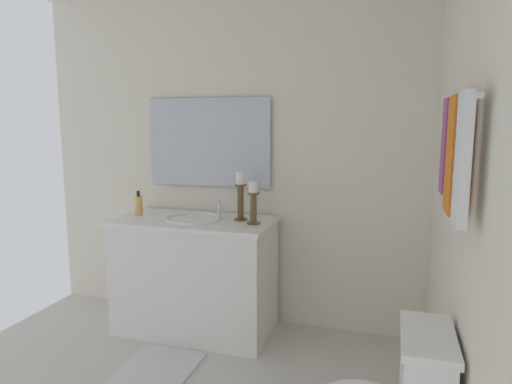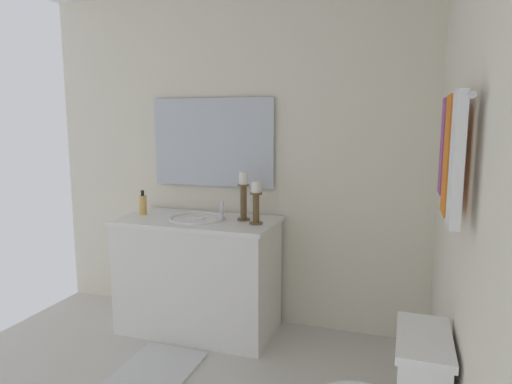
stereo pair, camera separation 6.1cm
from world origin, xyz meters
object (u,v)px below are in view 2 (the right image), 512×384
Objects in this scene: towel_bar at (459,100)px; towel_near_vanity at (445,146)px; candle_holder_tall at (256,202)px; bath_mat at (155,372)px; sink_basin at (198,224)px; mirror at (212,142)px; candle_holder_short at (244,195)px; towel_center at (450,155)px; vanity_cabinet at (198,275)px; towel_near_corner at (457,160)px; soap_bottle at (143,204)px.

towel_near_vanity is (-0.23, -0.02, -0.17)m from towel_bar.
candle_holder_tall is 0.48× the size of bath_mat.
mirror is at bearing -179.80° from sink_basin.
towel_center reaches higher than candle_holder_short.
vanity_cabinet is at bearing -126.44° from towel_center.
sink_basin is 2.13m from towel_near_corner.
sink_basin is at bearing -131.70° from towel_near_corner.
towel_bar is 1.71× the size of towel_near_corner.
towel_near_corner is at bearing -4.43° from towel_bar.
towel_near_vanity is 0.92× the size of towel_near_corner.
bath_mat is at bearing -100.03° from towel_near_vanity.
candle_holder_tall is 0.41× the size of towel_bar.
towel_bar is at bearing 47.67° from mirror.
candle_holder_tall is 1.22m from bath_mat.
sink_basin reaches higher than vanity_cabinet.
sink_basin is 0.58× the size of towel_bar.
mirror is at bearing -132.66° from towel_center.
mirror is at bearing 180.00° from bath_mat.
vanity_cabinet is at bearing -120.38° from towel_near_vanity.
mirror is 5.32× the size of soap_bottle.
towel_near_corner is 0.68× the size of bath_mat.
towel_near_vanity and towel_center have the same top height.
towel_bar reaches higher than sink_basin.
towel_center is at bearing 180.00° from towel_near_corner.
mirror reaches higher than towel_near_corner.
towel_center is at bearing 53.56° from vanity_cabinet.
candle_holder_short reaches higher than candle_holder_tall.
sink_basin is 1.07× the size of towel_near_vanity.
mirror reaches higher than vanity_cabinet.
vanity_cabinet is 3.97× the size of candle_holder_tall.
candle_holder_short is at bearing 154.73° from bath_mat.
candle_holder_short is 1.80m from towel_bar.
candle_holder_tall is 0.69× the size of towel_center.
soap_bottle is 0.48× the size of towel_near_vanity.
sink_basin is 0.46m from soap_bottle.
towel_near_vanity is (0.96, 1.20, 0.40)m from candle_holder_short.
candle_holder_short is (-0.06, 0.33, 0.59)m from vanity_cabinet.
bath_mat is (-0.50, -1.55, -1.57)m from towel_bar.
candle_holder_short is (0.22, 0.33, -0.35)m from mirror.
mirror is 1.37× the size of towel_bar.
towel_near_vanity is at bearing 180.00° from towel_center.
towel_bar is (1.14, 1.99, 0.67)m from soap_bottle.
candle_holder_tall is at bearing 87.20° from vanity_cabinet.
vanity_cabinet is at bearing -180.00° from bath_mat.
towel_center reaches higher than candle_holder_tall.
mirror is at bearing -123.51° from candle_holder_short.
towel_center is (1.13, 1.53, 0.60)m from sink_basin.
towel_bar is at bearing 4.43° from towel_near_vanity.
bath_mat is (-0.73, -1.53, -1.38)m from towel_near_corner.
bath_mat is (0.62, -0.00, -0.78)m from sink_basin.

